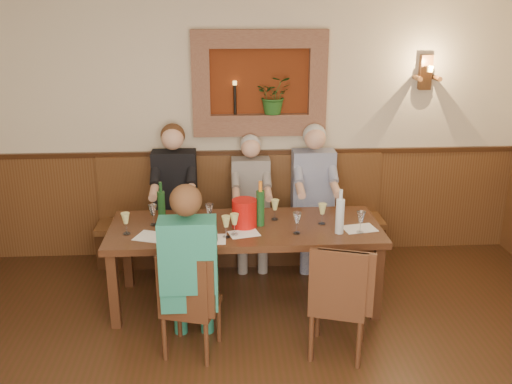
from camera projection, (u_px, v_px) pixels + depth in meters
room_shell at (259, 157)px, 2.94m from camera, size 6.04×6.04×2.82m
wainscoting at (259, 370)px, 3.36m from camera, size 6.02×6.02×1.15m
wall_niche at (264, 88)px, 5.76m from camera, size 1.36×0.30×1.06m
wall_sconce at (426, 73)px, 5.80m from camera, size 0.25×0.20×0.35m
dining_table at (245, 234)px, 5.08m from camera, size 2.40×0.90×0.75m
bench at (242, 229)px, 6.08m from camera, size 3.00×0.45×1.11m
chair_near_left at (191, 323)px, 4.45m from camera, size 0.49×0.49×0.89m
chair_near_right at (338, 322)px, 4.44m from camera, size 0.53×0.53×0.95m
person_bench_left at (175, 209)px, 5.85m from camera, size 0.45×0.55×1.49m
person_bench_mid at (251, 212)px, 5.91m from camera, size 0.39×0.48×1.36m
person_bench_right at (314, 207)px, 5.93m from camera, size 0.44×0.54×1.46m
person_chair_front at (190, 285)px, 4.34m from camera, size 0.42×0.52×1.43m
spittoon_bucket at (244, 213)px, 5.01m from camera, size 0.28×0.28×0.25m
wine_bottle_green_a at (260, 207)px, 5.02m from camera, size 0.10×0.10×0.41m
wine_bottle_green_b at (161, 206)px, 5.11m from camera, size 0.08×0.08×0.37m
water_bottle at (340, 215)px, 4.85m from camera, size 0.09×0.09×0.39m
tasting_sheet_a at (155, 237)px, 4.82m from camera, size 0.38×0.32×0.00m
tasting_sheet_b at (244, 234)px, 4.89m from camera, size 0.29×0.23×0.00m
tasting_sheet_c at (359, 229)px, 5.00m from camera, size 0.31×0.25×0.00m
tasting_sheet_d at (207, 239)px, 4.77m from camera, size 0.32×0.23×0.00m
wine_glass_0 at (126, 224)px, 4.85m from camera, size 0.08×0.08×0.19m
wine_glass_1 at (153, 215)px, 5.05m from camera, size 0.08×0.08×0.19m
wine_glass_2 at (186, 227)px, 4.77m from camera, size 0.08×0.08×0.19m
wine_glass_3 at (210, 214)px, 5.06m from camera, size 0.08×0.08×0.19m
wine_glass_4 at (235, 224)px, 4.83m from camera, size 0.08×0.08×0.19m
wine_glass_5 at (275, 210)px, 5.17m from camera, size 0.08×0.08×0.19m
wine_glass_6 at (297, 223)px, 4.86m from camera, size 0.08×0.08×0.19m
wine_glass_7 at (322, 214)px, 5.07m from camera, size 0.08×0.08×0.19m
wine_glass_8 at (361, 222)px, 4.88m from camera, size 0.08×0.08×0.19m
wine_glass_9 at (226, 227)px, 4.79m from camera, size 0.08×0.08×0.19m
wine_glass_10 at (195, 229)px, 4.74m from camera, size 0.08×0.08×0.19m
wine_glass_11 at (249, 214)px, 5.07m from camera, size 0.08×0.08×0.19m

